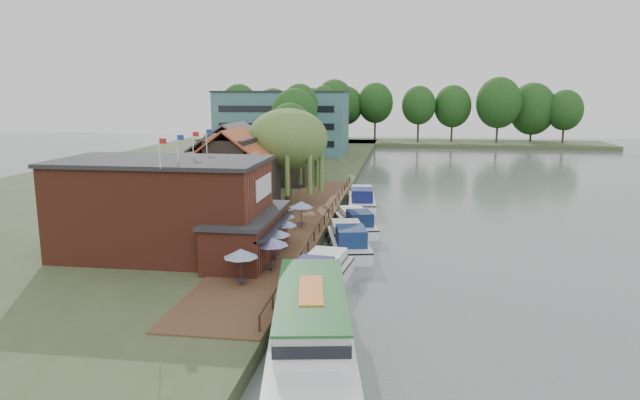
{
  "coord_description": "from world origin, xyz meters",
  "views": [
    {
      "loc": [
        1.74,
        -40.61,
        13.2
      ],
      "look_at": [
        -6.0,
        12.0,
        3.0
      ],
      "focal_mm": 32.0,
      "sensor_mm": 36.0,
      "label": 1
    }
  ],
  "objects_px": {
    "cottage_b": "(234,160)",
    "cruiser_0": "(320,271)",
    "hotel_block": "(282,122)",
    "cottage_c": "(283,152)",
    "swan": "(327,351)",
    "tour_boat": "(311,325)",
    "pub": "(188,208)",
    "cruiser_1": "(348,237)",
    "cottage_a": "(234,172)",
    "umbrella_0": "(241,267)",
    "umbrella_3": "(284,234)",
    "cruiser_3": "(362,197)",
    "willow": "(288,157)",
    "umbrella_2": "(275,244)",
    "umbrella_1": "(271,254)",
    "umbrella_4": "(281,225)",
    "cruiser_2": "(356,219)",
    "umbrella_5": "(301,214)"
  },
  "relations": [
    {
      "from": "cottage_b",
      "to": "cottage_c",
      "type": "height_order",
      "value": "same"
    },
    {
      "from": "cruiser_3",
      "to": "cottage_b",
      "type": "bearing_deg",
      "value": 173.69
    },
    {
      "from": "hotel_block",
      "to": "cruiser_0",
      "type": "distance_m",
      "value": 76.58
    },
    {
      "from": "pub",
      "to": "cruiser_3",
      "type": "relative_size",
      "value": 1.94
    },
    {
      "from": "hotel_block",
      "to": "cruiser_1",
      "type": "distance_m",
      "value": 67.8
    },
    {
      "from": "umbrella_3",
      "to": "umbrella_0",
      "type": "bearing_deg",
      "value": -96.12
    },
    {
      "from": "cruiser_2",
      "to": "tour_boat",
      "type": "relative_size",
      "value": 0.63
    },
    {
      "from": "umbrella_0",
      "to": "cruiser_1",
      "type": "height_order",
      "value": "umbrella_0"
    },
    {
      "from": "cruiser_0",
      "to": "cruiser_1",
      "type": "relative_size",
      "value": 0.99
    },
    {
      "from": "pub",
      "to": "cruiser_1",
      "type": "height_order",
      "value": "pub"
    },
    {
      "from": "hotel_block",
      "to": "umbrella_2",
      "type": "relative_size",
      "value": 10.69
    },
    {
      "from": "cottage_b",
      "to": "swan",
      "type": "xyz_separation_m",
      "value": [
        16.18,
        -37.9,
        -5.03
      ]
    },
    {
      "from": "hotel_block",
      "to": "cottage_c",
      "type": "bearing_deg",
      "value": -77.8
    },
    {
      "from": "cruiser_3",
      "to": "willow",
      "type": "bearing_deg",
      "value": -153.73
    },
    {
      "from": "cottage_a",
      "to": "cruiser_0",
      "type": "distance_m",
      "value": 21.76
    },
    {
      "from": "swan",
      "to": "hotel_block",
      "type": "bearing_deg",
      "value": 103.52
    },
    {
      "from": "willow",
      "to": "umbrella_5",
      "type": "height_order",
      "value": "willow"
    },
    {
      "from": "umbrella_2",
      "to": "cruiser_3",
      "type": "height_order",
      "value": "umbrella_2"
    },
    {
      "from": "cottage_b",
      "to": "cruiser_0",
      "type": "bearing_deg",
      "value": -62.91
    },
    {
      "from": "cruiser_2",
      "to": "cruiser_3",
      "type": "height_order",
      "value": "cruiser_3"
    },
    {
      "from": "cruiser_0",
      "to": "tour_boat",
      "type": "height_order",
      "value": "tour_boat"
    },
    {
      "from": "cottage_b",
      "to": "umbrella_5",
      "type": "bearing_deg",
      "value": -54.88
    },
    {
      "from": "cottage_b",
      "to": "swan",
      "type": "distance_m",
      "value": 41.52
    },
    {
      "from": "cottage_a",
      "to": "cottage_c",
      "type": "relative_size",
      "value": 1.01
    },
    {
      "from": "umbrella_0",
      "to": "cruiser_3",
      "type": "distance_m",
      "value": 31.39
    },
    {
      "from": "pub",
      "to": "cottage_b",
      "type": "distance_m",
      "value": 25.33
    },
    {
      "from": "umbrella_3",
      "to": "cruiser_0",
      "type": "distance_m",
      "value": 6.76
    },
    {
      "from": "pub",
      "to": "tour_boat",
      "type": "distance_m",
      "value": 17.59
    },
    {
      "from": "cottage_b",
      "to": "cruiser_3",
      "type": "xyz_separation_m",
      "value": [
        15.16,
        -0.35,
        -3.99
      ]
    },
    {
      "from": "umbrella_5",
      "to": "swan",
      "type": "distance_m",
      "value": 23.27
    },
    {
      "from": "cottage_c",
      "to": "cruiser_1",
      "type": "height_order",
      "value": "cottage_c"
    },
    {
      "from": "willow",
      "to": "umbrella_3",
      "type": "distance_m",
      "value": 18.24
    },
    {
      "from": "umbrella_4",
      "to": "cruiser_2",
      "type": "height_order",
      "value": "umbrella_4"
    },
    {
      "from": "cottage_b",
      "to": "willow",
      "type": "distance_m",
      "value": 9.07
    },
    {
      "from": "cruiser_2",
      "to": "willow",
      "type": "bearing_deg",
      "value": 123.79
    },
    {
      "from": "hotel_block",
      "to": "cruiser_1",
      "type": "bearing_deg",
      "value": -73.32
    },
    {
      "from": "umbrella_2",
      "to": "swan",
      "type": "xyz_separation_m",
      "value": [
        5.51,
        -12.35,
        -2.07
      ]
    },
    {
      "from": "swan",
      "to": "tour_boat",
      "type": "bearing_deg",
      "value": -168.59
    },
    {
      "from": "willow",
      "to": "cottage_b",
      "type": "bearing_deg",
      "value": 146.31
    },
    {
      "from": "umbrella_4",
      "to": "cruiser_1",
      "type": "xyz_separation_m",
      "value": [
        5.59,
        0.83,
        -1.05
      ]
    },
    {
      "from": "umbrella_1",
      "to": "tour_boat",
      "type": "relative_size",
      "value": 0.16
    },
    {
      "from": "cruiser_3",
      "to": "swan",
      "type": "relative_size",
      "value": 23.41
    },
    {
      "from": "cruiser_0",
      "to": "cruiser_1",
      "type": "height_order",
      "value": "cruiser_1"
    },
    {
      "from": "cottage_c",
      "to": "cruiser_1",
      "type": "xyz_separation_m",
      "value": [
        11.39,
        -27.7,
        -4.01
      ]
    },
    {
      "from": "umbrella_1",
      "to": "cruiser_0",
      "type": "height_order",
      "value": "umbrella_1"
    },
    {
      "from": "umbrella_2",
      "to": "umbrella_3",
      "type": "xyz_separation_m",
      "value": [
        0.09,
        3.04,
        0.0
      ]
    },
    {
      "from": "hotel_block",
      "to": "umbrella_3",
      "type": "xyz_separation_m",
      "value": [
        14.75,
        -68.51,
        -4.86
      ]
    },
    {
      "from": "willow",
      "to": "cruiser_1",
      "type": "xyz_separation_m",
      "value": [
        7.89,
        -13.7,
        -4.97
      ]
    },
    {
      "from": "willow",
      "to": "swan",
      "type": "relative_size",
      "value": 23.69
    },
    {
      "from": "willow",
      "to": "umbrella_5",
      "type": "xyz_separation_m",
      "value": [
        3.3,
        -10.36,
        -3.93
      ]
    }
  ]
}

